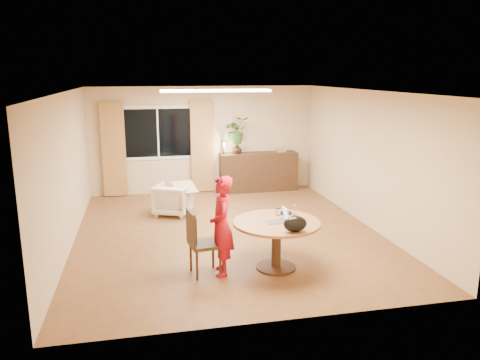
% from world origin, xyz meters
% --- Properties ---
extents(floor, '(6.50, 6.50, 0.00)m').
position_xyz_m(floor, '(0.00, 0.00, 0.00)').
color(floor, brown).
rests_on(floor, ground).
extents(ceiling, '(6.50, 6.50, 0.00)m').
position_xyz_m(ceiling, '(0.00, 0.00, 2.60)').
color(ceiling, white).
rests_on(ceiling, wall_back).
extents(wall_back, '(5.50, 0.00, 5.50)m').
position_xyz_m(wall_back, '(0.00, 3.25, 1.30)').
color(wall_back, tan).
rests_on(wall_back, floor).
extents(wall_left, '(0.00, 6.50, 6.50)m').
position_xyz_m(wall_left, '(-2.75, 0.00, 1.30)').
color(wall_left, tan).
rests_on(wall_left, floor).
extents(wall_right, '(0.00, 6.50, 6.50)m').
position_xyz_m(wall_right, '(2.75, 0.00, 1.30)').
color(wall_right, tan).
rests_on(wall_right, floor).
extents(window, '(1.70, 0.03, 1.30)m').
position_xyz_m(window, '(-1.10, 3.23, 1.50)').
color(window, white).
rests_on(window, wall_back).
extents(curtain_left, '(0.55, 0.08, 2.25)m').
position_xyz_m(curtain_left, '(-2.15, 3.15, 1.15)').
color(curtain_left, brown).
rests_on(curtain_left, wall_back).
extents(curtain_right, '(0.55, 0.08, 2.25)m').
position_xyz_m(curtain_right, '(-0.05, 3.15, 1.15)').
color(curtain_right, brown).
rests_on(curtain_right, wall_back).
extents(ceiling_panel, '(2.20, 0.35, 0.05)m').
position_xyz_m(ceiling_panel, '(0.00, 1.20, 2.57)').
color(ceiling_panel, white).
rests_on(ceiling_panel, ceiling).
extents(dining_table, '(1.31, 1.31, 0.75)m').
position_xyz_m(dining_table, '(0.43, -1.74, 0.59)').
color(dining_table, brown).
rests_on(dining_table, floor).
extents(dining_chair, '(0.53, 0.50, 0.99)m').
position_xyz_m(dining_chair, '(-0.65, -1.72, 0.49)').
color(dining_chair, black).
rests_on(dining_chair, floor).
extents(child, '(0.57, 0.40, 1.48)m').
position_xyz_m(child, '(-0.41, -1.75, 0.74)').
color(child, red).
rests_on(child, floor).
extents(laptop, '(0.34, 0.24, 0.22)m').
position_xyz_m(laptop, '(0.43, -1.76, 0.86)').
color(laptop, '#B7B7BC').
rests_on(laptop, dining_table).
extents(tumbler, '(0.09, 0.09, 0.10)m').
position_xyz_m(tumbler, '(0.54, -1.44, 0.80)').
color(tumbler, white).
rests_on(tumbler, dining_table).
extents(wine_glass, '(0.07, 0.07, 0.19)m').
position_xyz_m(wine_glass, '(0.78, -1.52, 0.84)').
color(wine_glass, white).
rests_on(wine_glass, dining_table).
extents(pot_lid, '(0.22, 0.22, 0.03)m').
position_xyz_m(pot_lid, '(0.68, -1.39, 0.76)').
color(pot_lid, white).
rests_on(pot_lid, dining_table).
extents(handbag, '(0.37, 0.25, 0.23)m').
position_xyz_m(handbag, '(0.55, -2.24, 0.86)').
color(handbag, black).
rests_on(handbag, dining_table).
extents(armchair, '(0.92, 0.93, 0.65)m').
position_xyz_m(armchair, '(-0.90, 1.39, 0.32)').
color(armchair, beige).
rests_on(armchair, floor).
extents(throw, '(0.55, 0.63, 0.03)m').
position_xyz_m(throw, '(-0.67, 1.34, 0.66)').
color(throw, beige).
rests_on(throw, armchair).
extents(sideboard, '(1.93, 0.47, 0.97)m').
position_xyz_m(sideboard, '(1.35, 3.01, 0.48)').
color(sideboard, black).
rests_on(sideboard, floor).
extents(vase, '(0.30, 0.30, 0.25)m').
position_xyz_m(vase, '(0.79, 3.01, 1.09)').
color(vase, black).
rests_on(vase, sideboard).
extents(bouquet, '(0.65, 0.58, 0.66)m').
position_xyz_m(bouquet, '(0.78, 3.01, 1.55)').
color(bouquet, '#2C6024').
rests_on(bouquet, vase).
extents(book_stack, '(0.26, 0.22, 0.09)m').
position_xyz_m(book_stack, '(1.93, 3.01, 1.01)').
color(book_stack, olive).
rests_on(book_stack, sideboard).
extents(desk_lamp, '(0.18, 0.18, 0.35)m').
position_xyz_m(desk_lamp, '(0.46, 2.96, 1.14)').
color(desk_lamp, black).
rests_on(desk_lamp, sideboard).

